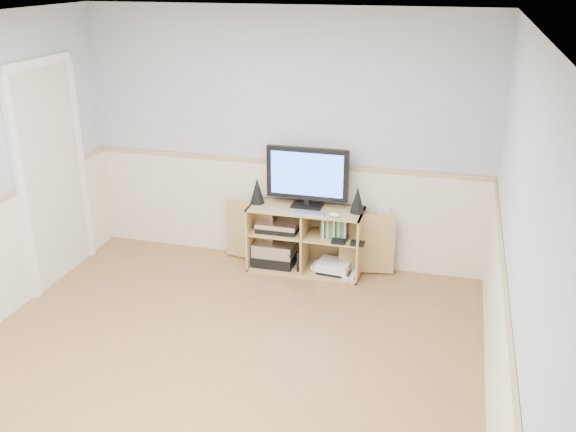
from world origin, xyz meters
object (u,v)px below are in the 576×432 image
object	(u,v)px
media_cabinet	(307,237)
game_consoles	(333,267)
monitor	(307,175)
keyboard	(309,213)

from	to	relation	value
media_cabinet	game_consoles	distance (m)	0.39
monitor	keyboard	bearing A→B (deg)	-70.67
keyboard	game_consoles	bearing A→B (deg)	26.05
media_cabinet	keyboard	xyz separation A→B (m)	(0.07, -0.19, 0.32)
media_cabinet	keyboard	distance (m)	0.38
monitor	keyboard	world-z (taller)	monitor
media_cabinet	keyboard	bearing A→B (deg)	-70.97
media_cabinet	monitor	world-z (taller)	monitor
keyboard	media_cabinet	bearing A→B (deg)	104.94
media_cabinet	game_consoles	world-z (taller)	media_cabinet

